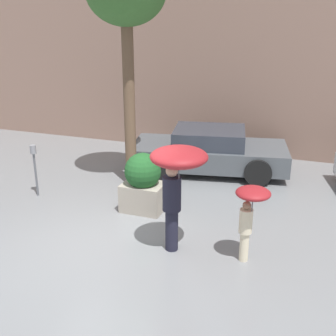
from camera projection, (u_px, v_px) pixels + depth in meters
name	position (u px, v px, depth m)	size (l,w,h in m)	color
ground_plane	(103.00, 242.00, 8.01)	(40.00, 40.00, 0.00)	slate
building_facade	(199.00, 53.00, 12.75)	(18.00, 0.30, 6.00)	#8C6B5B
planter_box	(143.00, 182.00, 9.13)	(0.90, 0.79, 1.31)	#9E9384
person_adult	(177.00, 171.00, 7.18)	(0.99, 0.99, 1.98)	#1E1E2D
person_child	(250.00, 207.00, 7.03)	(0.58, 0.58, 1.40)	beige
parked_car_near	(209.00, 151.00, 11.56)	(4.46, 2.62, 1.20)	#4C5156
parking_meter	(34.00, 160.00, 9.82)	(0.14, 0.14, 1.26)	#595B60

